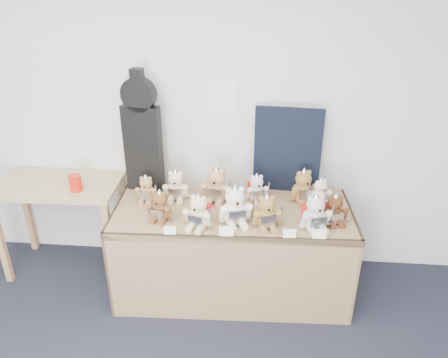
# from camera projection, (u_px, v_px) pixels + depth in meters

# --- Properties ---
(room_shell) EXTENTS (6.00, 6.00, 6.00)m
(room_shell) POSITION_uv_depth(u_px,v_px,m) (225.00, 98.00, 3.48)
(room_shell) COLOR white
(room_shell) RESTS_ON floor
(display_table) EXTENTS (1.88, 0.84, 0.77)m
(display_table) POSITION_uv_depth(u_px,v_px,m) (232.00, 233.00, 3.38)
(display_table) COLOR brown
(display_table) RESTS_ON floor
(side_table) EXTENTS (1.02, 0.59, 0.84)m
(side_table) POSITION_uv_depth(u_px,v_px,m) (60.00, 197.00, 3.69)
(side_table) COLOR #A18357
(side_table) RESTS_ON floor
(guitar_case) EXTENTS (0.32, 0.14, 1.01)m
(guitar_case) POSITION_uv_depth(u_px,v_px,m) (142.00, 134.00, 3.47)
(guitar_case) COLOR black
(guitar_case) RESTS_ON display_table
(navy_board) EXTENTS (0.54, 0.07, 0.72)m
(navy_board) POSITION_uv_depth(u_px,v_px,m) (287.00, 151.00, 3.51)
(navy_board) COLOR black
(navy_board) RESTS_ON display_table
(red_cup) EXTENTS (0.10, 0.10, 0.13)m
(red_cup) POSITION_uv_depth(u_px,v_px,m) (76.00, 183.00, 3.48)
(red_cup) COLOR red
(red_cup) RESTS_ON side_table
(teddy_front_far_left) EXTENTS (0.21, 0.19, 0.26)m
(teddy_front_far_left) POSITION_uv_depth(u_px,v_px,m) (160.00, 207.00, 3.20)
(teddy_front_far_left) COLOR brown
(teddy_front_far_left) RESTS_ON display_table
(teddy_front_left) EXTENTS (0.23, 0.22, 0.29)m
(teddy_front_left) POSITION_uv_depth(u_px,v_px,m) (198.00, 213.00, 3.11)
(teddy_front_left) COLOR beige
(teddy_front_left) RESTS_ON display_table
(teddy_front_centre) EXTENTS (0.28, 0.25, 0.33)m
(teddy_front_centre) POSITION_uv_depth(u_px,v_px,m) (235.00, 207.00, 3.15)
(teddy_front_centre) COLOR white
(teddy_front_centre) RESTS_ON display_table
(teddy_front_right) EXTENTS (0.24, 0.21, 0.28)m
(teddy_front_right) POSITION_uv_depth(u_px,v_px,m) (267.00, 213.00, 3.11)
(teddy_front_right) COLOR olive
(teddy_front_right) RESTS_ON display_table
(teddy_front_far_right) EXTENTS (0.25, 0.24, 0.31)m
(teddy_front_far_right) POSITION_uv_depth(u_px,v_px,m) (315.00, 214.00, 3.08)
(teddy_front_far_right) COLOR silver
(teddy_front_far_right) RESTS_ON display_table
(teddy_front_end) EXTENTS (0.21, 0.19, 0.25)m
(teddy_front_end) POSITION_uv_depth(u_px,v_px,m) (335.00, 211.00, 3.16)
(teddy_front_end) COLOR #502E1B
(teddy_front_end) RESTS_ON display_table
(teddy_back_left) EXTENTS (0.23, 0.19, 0.28)m
(teddy_back_left) POSITION_uv_depth(u_px,v_px,m) (176.00, 186.00, 3.48)
(teddy_back_left) COLOR beige
(teddy_back_left) RESTS_ON display_table
(teddy_back_centre_left) EXTENTS (0.26, 0.23, 0.32)m
(teddy_back_centre_left) POSITION_uv_depth(u_px,v_px,m) (216.00, 186.00, 3.45)
(teddy_back_centre_left) COLOR tan
(teddy_back_centre_left) RESTS_ON display_table
(teddy_back_centre_right) EXTENTS (0.21, 0.19, 0.25)m
(teddy_back_centre_right) POSITION_uv_depth(u_px,v_px,m) (257.00, 189.00, 3.48)
(teddy_back_centre_right) COLOR silver
(teddy_back_centre_right) RESTS_ON display_table
(teddy_back_right) EXTENTS (0.25, 0.24, 0.30)m
(teddy_back_right) POSITION_uv_depth(u_px,v_px,m) (303.00, 187.00, 3.45)
(teddy_back_right) COLOR olive
(teddy_back_right) RESTS_ON display_table
(teddy_back_end) EXTENTS (0.20, 0.19, 0.24)m
(teddy_back_end) POSITION_uv_depth(u_px,v_px,m) (320.00, 193.00, 3.42)
(teddy_back_end) COLOR white
(teddy_back_end) RESTS_ON display_table
(teddy_back_far_left) EXTENTS (0.19, 0.15, 0.23)m
(teddy_back_far_left) POSITION_uv_depth(u_px,v_px,m) (146.00, 189.00, 3.48)
(teddy_back_far_left) COLOR #A47D4C
(teddy_back_far_left) RESTS_ON display_table
(entry_card_a) EXTENTS (0.09, 0.02, 0.06)m
(entry_card_a) POSITION_uv_depth(u_px,v_px,m) (170.00, 230.00, 3.05)
(entry_card_a) COLOR white
(entry_card_a) RESTS_ON display_table
(entry_card_b) EXTENTS (0.10, 0.03, 0.07)m
(entry_card_b) POSITION_uv_depth(u_px,v_px,m) (226.00, 231.00, 3.03)
(entry_card_b) COLOR white
(entry_card_b) RESTS_ON display_table
(entry_card_c) EXTENTS (0.09, 0.02, 0.06)m
(entry_card_c) POSITION_uv_depth(u_px,v_px,m) (290.00, 233.00, 3.01)
(entry_card_c) COLOR white
(entry_card_c) RESTS_ON display_table
(entry_card_d) EXTENTS (0.10, 0.02, 0.07)m
(entry_card_d) POSITION_uv_depth(u_px,v_px,m) (319.00, 234.00, 3.00)
(entry_card_d) COLOR white
(entry_card_d) RESTS_ON display_table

